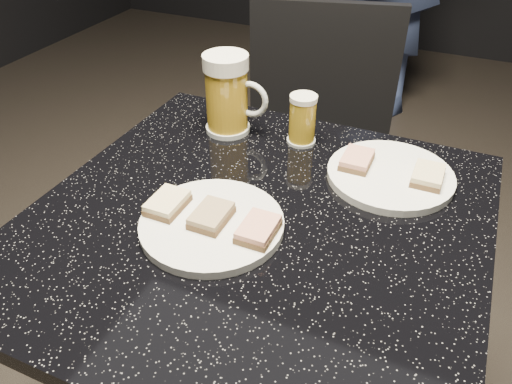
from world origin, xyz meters
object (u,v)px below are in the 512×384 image
Objects in this scene: table at (256,318)px; beer_tumbler at (302,120)px; chair at (316,148)px; beer_mug at (228,94)px; plate_large at (212,224)px; plate_small at (390,175)px.

beer_tumbler reaches higher than table.
chair is at bearing 101.70° from beer_tumbler.
beer_mug is 0.52m from chair.
chair reaches higher than table.
beer_tumbler is at bearing 82.90° from plate_large.
plate_large is at bearing -68.56° from beer_mug.
chair is at bearing 98.44° from table.
plate_small is 1.38× the size of beer_mug.
table is (0.05, 0.05, -0.25)m from plate_large.
table is at bearing -131.26° from plate_small.
plate_small is 0.58m from chair.
plate_small is at bearing -7.02° from beer_mug.
chair is (-0.09, 0.64, -0.01)m from table.
table is 0.38m from beer_tumbler.
plate_small is at bearing 48.74° from table.
plate_large is 0.33m from plate_small.
beer_mug is at bearing -99.77° from chair.
plate_large is 0.31m from beer_mug.
plate_large is at bearing -132.37° from plate_small.
beer_tumbler is at bearing -78.30° from chair.
plate_small is 0.36m from table.
plate_large is 0.26m from table.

